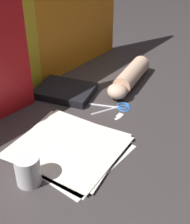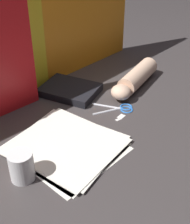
{
  "view_description": "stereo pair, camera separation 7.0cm",
  "coord_description": "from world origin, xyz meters",
  "px_view_note": "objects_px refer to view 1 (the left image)",
  "views": [
    {
      "loc": [
        -0.72,
        -0.48,
        0.66
      ],
      "look_at": [
        0.03,
        -0.0,
        0.06
      ],
      "focal_mm": 50.0,
      "sensor_mm": 36.0,
      "label": 1
    },
    {
      "loc": [
        -0.68,
        -0.54,
        0.66
      ],
      "look_at": [
        0.03,
        -0.0,
        0.06
      ],
      "focal_mm": 50.0,
      "sensor_mm": 36.0,
      "label": 2
    }
  ],
  "objects_px": {
    "paper_stack": "(69,147)",
    "hand_forearm": "(129,78)",
    "scissors": "(117,107)",
    "mug": "(28,170)",
    "book_closed": "(65,91)"
  },
  "relations": [
    {
      "from": "paper_stack",
      "to": "mug",
      "type": "relative_size",
      "value": 3.95
    },
    {
      "from": "hand_forearm",
      "to": "mug",
      "type": "distance_m",
      "value": 0.65
    },
    {
      "from": "book_closed",
      "to": "hand_forearm",
      "type": "height_order",
      "value": "hand_forearm"
    },
    {
      "from": "hand_forearm",
      "to": "book_closed",
      "type": "bearing_deg",
      "value": 138.01
    },
    {
      "from": "paper_stack",
      "to": "mug",
      "type": "height_order",
      "value": "mug"
    },
    {
      "from": "scissors",
      "to": "hand_forearm",
      "type": "relative_size",
      "value": 0.49
    },
    {
      "from": "paper_stack",
      "to": "hand_forearm",
      "type": "bearing_deg",
      "value": 3.55
    },
    {
      "from": "mug",
      "to": "paper_stack",
      "type": "bearing_deg",
      "value": -2.26
    },
    {
      "from": "book_closed",
      "to": "hand_forearm",
      "type": "xyz_separation_m",
      "value": [
        0.21,
        -0.19,
        0.02
      ]
    },
    {
      "from": "scissors",
      "to": "hand_forearm",
      "type": "height_order",
      "value": "hand_forearm"
    },
    {
      "from": "paper_stack",
      "to": "mug",
      "type": "distance_m",
      "value": 0.18
    },
    {
      "from": "paper_stack",
      "to": "hand_forearm",
      "type": "height_order",
      "value": "hand_forearm"
    },
    {
      "from": "paper_stack",
      "to": "mug",
      "type": "bearing_deg",
      "value": 177.74
    },
    {
      "from": "book_closed",
      "to": "hand_forearm",
      "type": "bearing_deg",
      "value": -41.99
    },
    {
      "from": "scissors",
      "to": "hand_forearm",
      "type": "xyz_separation_m",
      "value": [
        0.18,
        0.04,
        0.03
      ]
    }
  ]
}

